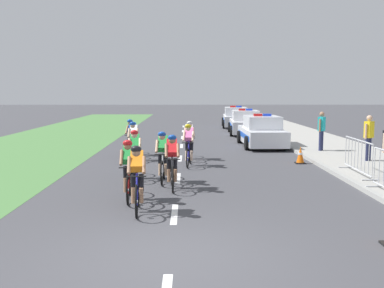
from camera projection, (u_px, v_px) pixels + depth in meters
ground_plane at (170, 257)px, 7.13m from camera, size 160.00×160.00×0.00m
sidewalk_slab at (326, 146)px, 21.10m from camera, size 3.95×60.00×0.12m
kerb_edge at (286, 146)px, 21.08m from camera, size 0.16×60.00×0.13m
grass_verge at (31, 147)px, 20.95m from camera, size 7.00×60.00×0.01m
lane_markings_centre at (181, 152)px, 19.56m from camera, size 0.14×29.60×0.01m
cyclist_lead at (137, 177)px, 9.67m from camera, size 0.44×1.72×1.56m
cyclist_second at (129, 169)px, 10.75m from camera, size 0.44×1.72×1.56m
cyclist_third at (172, 161)px, 11.99m from camera, size 0.43×1.72×1.56m
cyclist_fourth at (163, 156)px, 12.89m from camera, size 0.42×1.72×1.56m
cyclist_fifth at (135, 153)px, 13.38m from camera, size 0.44×1.72×1.56m
cyclist_sixth at (189, 144)px, 15.71m from camera, size 0.45×1.72×1.56m
cyclist_seventh at (189, 139)px, 17.27m from camera, size 0.43×1.72×1.56m
cyclist_eighth at (134, 140)px, 16.94m from camera, size 0.42×1.72×1.56m
cyclist_ninth at (132, 137)px, 18.35m from camera, size 0.45×1.72×1.56m
police_car_nearest at (262, 132)px, 21.32m from camera, size 2.03×4.42×1.59m
police_car_second at (245, 123)px, 27.38m from camera, size 2.18×4.49×1.59m
police_car_third at (236, 118)px, 32.75m from camera, size 2.19×4.49×1.59m
crowd_barrier_middle at (358, 157)px, 13.61m from camera, size 0.56×2.32×1.07m
traffic_cone_near at (300, 155)px, 16.30m from camera, size 0.36×0.36×0.64m
spectator_closest at (369, 135)px, 16.17m from camera, size 0.45×0.40×1.68m
spectator_back at (321, 128)px, 18.93m from camera, size 0.39×0.47×1.68m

